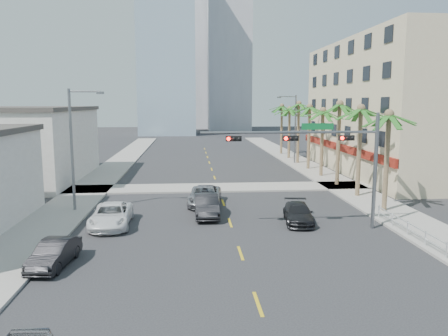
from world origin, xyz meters
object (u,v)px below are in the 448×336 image
car_parked_mid (54,253)px  car_lane_left (207,206)px  traffic_signal_mast (326,151)px  car_lane_center (205,196)px  car_parked_far (111,215)px  car_lane_right (298,213)px

car_parked_mid → car_lane_left: (7.86, 8.99, 0.12)m
traffic_signal_mast → car_parked_mid: (-15.14, -5.09, -4.41)m
car_lane_left → car_lane_center: (0.00, 3.52, -0.04)m
car_parked_far → car_lane_right: car_parked_far is taller
car_parked_far → traffic_signal_mast: bearing=-9.7°
car_parked_mid → car_parked_far: 7.11m
traffic_signal_mast → car_lane_center: 11.27m
car_parked_far → car_lane_right: size_ratio=1.19×
car_lane_left → car_lane_center: 3.52m
traffic_signal_mast → car_parked_far: bearing=172.3°
traffic_signal_mast → car_lane_left: 9.31m
car_parked_mid → car_lane_left: size_ratio=0.85×
car_lane_left → traffic_signal_mast: bearing=-28.5°
car_lane_left → car_lane_right: car_lane_left is taller
car_parked_far → car_lane_center: bearing=39.6°
car_lane_left → car_parked_far: bearing=-162.3°
traffic_signal_mast → car_lane_right: bearing=124.9°
car_parked_mid → traffic_signal_mast: bearing=25.3°
car_parked_mid → car_lane_right: car_parked_mid is taller
car_lane_center → car_lane_right: size_ratio=1.19×
car_lane_center → traffic_signal_mast: bearing=-39.3°
traffic_signal_mast → car_parked_mid: 16.57m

